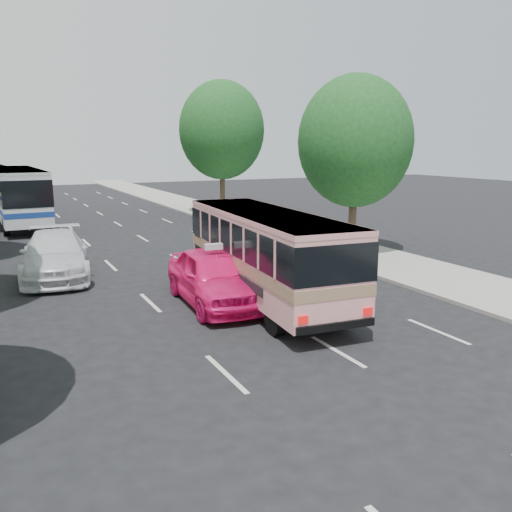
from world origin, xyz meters
TOP-DOWN VIEW (x-y plane):
  - ground at (0.00, 0.00)m, footprint 120.00×120.00m
  - sidewalk_right at (8.50, 20.00)m, footprint 4.00×90.00m
  - tree_right_near at (8.78, 7.94)m, footprint 5.10×5.10m
  - tree_right_far at (9.08, 23.94)m, footprint 6.00×6.00m
  - pink_bus at (1.42, 2.59)m, footprint 2.98×9.02m
  - pink_taxi at (-0.14, 3.00)m, footprint 2.35×5.17m
  - white_pickup at (-4.12, 8.95)m, footprint 3.02×5.99m
  - tour_coach_front at (-4.50, 24.08)m, footprint 2.89×11.63m
  - taxi_roof_sign at (-0.14, 3.00)m, footprint 0.56×0.22m

SIDE VIEW (x-z plane):
  - ground at x=0.00m, z-range 0.00..0.00m
  - sidewalk_right at x=8.50m, z-range 0.00..0.12m
  - white_pickup at x=-4.12m, z-range 0.00..1.67m
  - pink_taxi at x=-0.14m, z-range 0.00..1.72m
  - pink_bus at x=1.42m, z-range 0.35..3.17m
  - taxi_roof_sign at x=-0.14m, z-range 1.72..1.90m
  - tour_coach_front at x=-4.50m, z-range 0.35..3.81m
  - tree_right_near at x=8.78m, z-range 1.23..9.18m
  - tree_right_far at x=9.08m, z-range 1.45..10.80m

